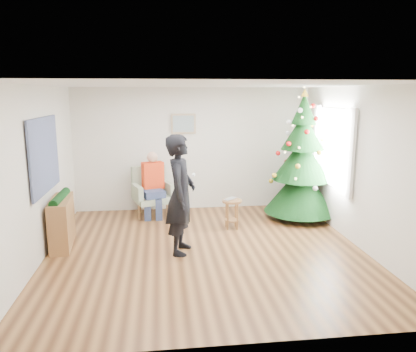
{
  "coord_description": "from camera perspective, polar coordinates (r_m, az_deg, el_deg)",
  "views": [
    {
      "loc": [
        -0.7,
        -6.09,
        2.48
      ],
      "look_at": [
        0.1,
        0.6,
        1.1
      ],
      "focal_mm": 35.0,
      "sensor_mm": 36.0,
      "label": 1
    }
  ],
  "objects": [
    {
      "name": "standing_man",
      "position": [
        6.3,
        -3.87,
        -2.63
      ],
      "size": [
        0.59,
        0.77,
        1.87
      ],
      "primitive_type": "imported",
      "rotation": [
        0.0,
        0.0,
        1.35
      ],
      "color": "black",
      "rests_on": "floor"
    },
    {
      "name": "christmas_tree",
      "position": [
        8.21,
        13.03,
        2.0
      ],
      "size": [
        1.42,
        1.42,
        2.57
      ],
      "rotation": [
        0.0,
        0.0,
        -0.31
      ],
      "color": "#3F2816",
      "rests_on": "floor"
    },
    {
      "name": "laptop",
      "position": [
        7.5,
        3.4,
        -3.3
      ],
      "size": [
        0.35,
        0.35,
        0.02
      ],
      "primitive_type": "imported",
      "rotation": [
        0.0,
        0.0,
        0.75
      ],
      "color": "silver",
      "rests_on": "stool"
    },
    {
      "name": "ceiling",
      "position": [
        6.13,
        -0.27,
        12.7
      ],
      "size": [
        5.0,
        5.0,
        0.0
      ],
      "primitive_type": "plane",
      "rotation": [
        3.14,
        0.0,
        0.0
      ],
      "color": "white",
      "rests_on": "wall_back"
    },
    {
      "name": "console",
      "position": [
        7.11,
        -19.87,
        -6.16
      ],
      "size": [
        0.39,
        1.02,
        0.8
      ],
      "primitive_type": "cube",
      "rotation": [
        0.0,
        0.0,
        0.09
      ],
      "color": "brown",
      "rests_on": "floor"
    },
    {
      "name": "wall_right",
      "position": [
        6.98,
        20.59,
        1.09
      ],
      "size": [
        0.0,
        5.0,
        5.0
      ],
      "primitive_type": "plane",
      "rotation": [
        1.57,
        0.0,
        -1.57
      ],
      "color": "silver",
      "rests_on": "floor"
    },
    {
      "name": "wall_front",
      "position": [
        3.84,
        4.02,
        -6.34
      ],
      "size": [
        5.0,
        0.0,
        5.0
      ],
      "primitive_type": "plane",
      "rotation": [
        -1.57,
        0.0,
        0.0
      ],
      "color": "silver",
      "rests_on": "floor"
    },
    {
      "name": "framed_picture",
      "position": [
        8.59,
        -3.49,
        7.35
      ],
      "size": [
        0.52,
        0.05,
        0.42
      ],
      "color": "tan",
      "rests_on": "wall_back"
    },
    {
      "name": "curtains",
      "position": [
        7.81,
        16.97,
        3.87
      ],
      "size": [
        0.05,
        1.75,
        1.5
      ],
      "color": "white",
      "rests_on": "wall_right"
    },
    {
      "name": "garland",
      "position": [
        6.99,
        -20.11,
        -2.88
      ],
      "size": [
        0.14,
        0.9,
        0.14
      ],
      "primitive_type": "cylinder",
      "rotation": [
        1.57,
        0.0,
        0.0
      ],
      "color": "black",
      "rests_on": "console"
    },
    {
      "name": "game_controller",
      "position": [
        6.21,
        -2.05,
        0.14
      ],
      "size": [
        0.06,
        0.13,
        0.04
      ],
      "primitive_type": "cube",
      "rotation": [
        0.0,
        0.0,
        -0.22
      ],
      "color": "white",
      "rests_on": "standing_man"
    },
    {
      "name": "armchair",
      "position": [
        8.42,
        -7.83,
        -3.04
      ],
      "size": [
        0.9,
        0.88,
        1.0
      ],
      "rotation": [
        0.0,
        0.0,
        0.33
      ],
      "color": "#90A182",
      "rests_on": "floor"
    },
    {
      "name": "seated_person",
      "position": [
        8.3,
        -7.75,
        -1.09
      ],
      "size": [
        0.52,
        0.67,
        1.31
      ],
      "rotation": [
        0.0,
        0.0,
        0.33
      ],
      "color": "navy",
      "rests_on": "armchair"
    },
    {
      "name": "stool",
      "position": [
        7.57,
        3.37,
        -5.33
      ],
      "size": [
        0.36,
        0.36,
        0.55
      ],
      "rotation": [
        0.0,
        0.0,
        0.4
      ],
      "color": "brown",
      "rests_on": "floor"
    },
    {
      "name": "wall_back",
      "position": [
        8.7,
        -2.14,
        3.77
      ],
      "size": [
        5.0,
        0.0,
        5.0
      ],
      "primitive_type": "plane",
      "rotation": [
        1.57,
        0.0,
        0.0
      ],
      "color": "silver",
      "rests_on": "floor"
    },
    {
      "name": "floor",
      "position": [
        6.61,
        -0.25,
        -10.45
      ],
      "size": [
        5.0,
        5.0,
        0.0
      ],
      "primitive_type": "plane",
      "color": "brown",
      "rests_on": "ground"
    },
    {
      "name": "wall_left",
      "position": [
        6.46,
        -22.87,
        0.13
      ],
      "size": [
        0.0,
        5.0,
        5.0
      ],
      "primitive_type": "plane",
      "rotation": [
        1.57,
        0.0,
        1.57
      ],
      "color": "silver",
      "rests_on": "floor"
    },
    {
      "name": "tapestry",
      "position": [
        6.69,
        -22.02,
        2.74
      ],
      "size": [
        0.03,
        1.5,
        1.15
      ],
      "primitive_type": "cube",
      "color": "black",
      "rests_on": "wall_left"
    },
    {
      "name": "window_panel",
      "position": [
        7.83,
        17.18,
        3.87
      ],
      "size": [
        0.04,
        1.3,
        1.4
      ],
      "primitive_type": "cube",
      "color": "white",
      "rests_on": "wall_right"
    }
  ]
}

